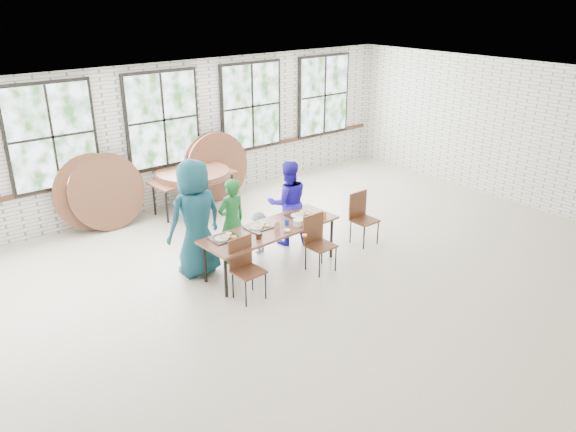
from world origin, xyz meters
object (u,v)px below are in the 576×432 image
object	(u,v)px
dining_table	(271,231)
chair_near_right	(317,238)
chair_near_left	(245,263)
storage_table	(193,179)

from	to	relation	value
dining_table	chair_near_right	bearing A→B (deg)	-40.72
dining_table	chair_near_left	distance (m)	0.97
dining_table	chair_near_left	world-z (taller)	chair_near_left
chair_near_right	storage_table	distance (m)	3.61
chair_near_right	storage_table	bearing A→B (deg)	92.00
storage_table	chair_near_right	bearing A→B (deg)	-91.03
chair_near_left	chair_near_right	xyz separation A→B (m)	(1.44, -0.00, 0.00)
storage_table	dining_table	bearing A→B (deg)	-101.39
chair_near_left	chair_near_right	distance (m)	1.44
storage_table	chair_near_left	bearing A→B (deg)	-113.27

